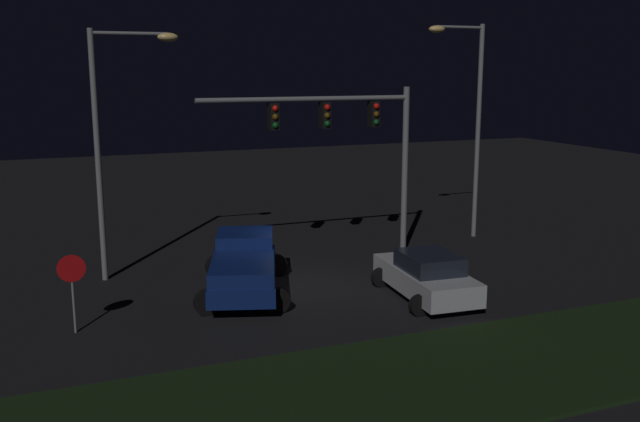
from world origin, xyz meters
TOP-DOWN VIEW (x-y plane):
  - ground_plane at (0.00, 0.00)m, footprint 80.00×80.00m
  - grass_median at (0.00, -8.16)m, footprint 23.18×5.23m
  - pickup_truck at (-2.03, -0.05)m, footprint 3.97×5.75m
  - car_sedan at (3.17, -2.77)m, footprint 2.70×4.52m
  - traffic_signal_gantry at (2.90, 2.73)m, footprint 8.32×0.56m
  - street_lamp_left at (-5.53, 3.17)m, footprint 2.95×0.44m
  - street_lamp_right at (8.97, 3.89)m, footprint 2.62×0.44m
  - stop_sign at (-7.38, -1.77)m, footprint 0.76×0.08m

SIDE VIEW (x-z plane):
  - ground_plane at x=0.00m, z-range 0.00..0.00m
  - grass_median at x=0.00m, z-range 0.00..0.10m
  - car_sedan at x=3.17m, z-range -0.02..1.49m
  - pickup_truck at x=-2.03m, z-range 0.10..1.90m
  - stop_sign at x=-7.38m, z-range 0.45..2.68m
  - traffic_signal_gantry at x=2.90m, z-range 1.65..8.15m
  - street_lamp_left at x=-5.53m, z-range 1.10..9.58m
  - street_lamp_right at x=8.97m, z-range 1.09..10.08m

